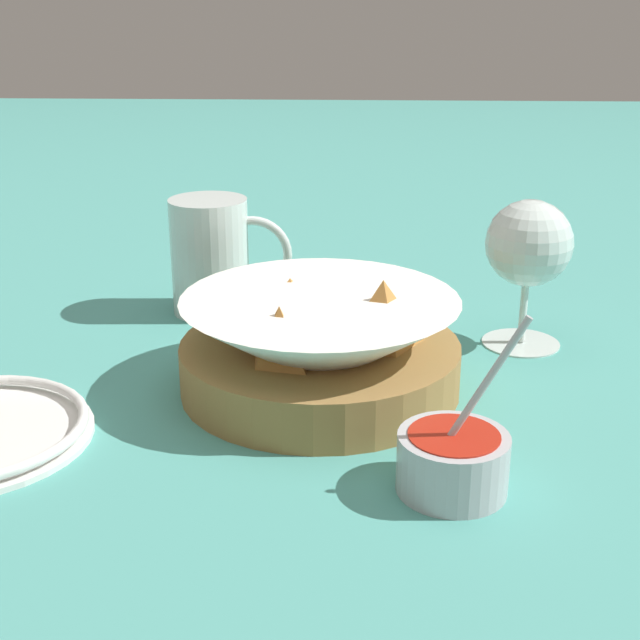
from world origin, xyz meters
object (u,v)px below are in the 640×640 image
at_px(wine_glass, 529,248).
at_px(sauce_cup, 453,459).
at_px(food_basket, 320,349).
at_px(beer_mug, 212,260).

bearing_deg(wine_glass, sauce_cup, -108.91).
bearing_deg(food_basket, beer_mug, 122.46).
relative_size(food_basket, wine_glass, 1.68).
bearing_deg(sauce_cup, wine_glass, 71.09).
bearing_deg(beer_mug, wine_glass, -14.42).
xyz_separation_m(wine_glass, beer_mug, (-0.30, 0.08, -0.04)).
height_order(sauce_cup, wine_glass, wine_glass).
height_order(food_basket, sauce_cup, sauce_cup).
relative_size(food_basket, beer_mug, 1.87).
xyz_separation_m(food_basket, beer_mug, (-0.12, 0.18, 0.02)).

